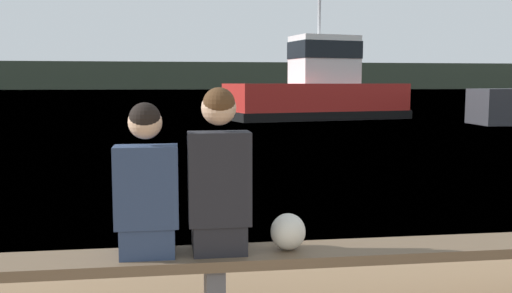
% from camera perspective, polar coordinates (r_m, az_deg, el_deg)
% --- Properties ---
extents(water_surface, '(240.00, 240.00, 0.00)m').
position_cam_1_polar(water_surface, '(125.19, -8.29, 5.55)').
color(water_surface, '#386084').
rests_on(water_surface, ground).
extents(far_shoreline, '(600.00, 12.00, 7.16)m').
position_cam_1_polar(far_shoreline, '(156.33, -8.31, 7.00)').
color(far_shoreline, '#384233').
rests_on(far_shoreline, ground).
extents(bench_main, '(7.01, 0.40, 0.47)m').
position_cam_1_polar(bench_main, '(3.77, -4.20, -11.75)').
color(bench_main, brown).
rests_on(bench_main, ground).
extents(person_left, '(0.39, 0.40, 0.97)m').
position_cam_1_polar(person_left, '(3.64, -10.87, -4.27)').
color(person_left, navy).
rests_on(person_left, bench_main).
extents(person_right, '(0.39, 0.40, 1.06)m').
position_cam_1_polar(person_right, '(3.64, -3.72, -3.35)').
color(person_right, black).
rests_on(person_right, bench_main).
extents(shopping_bag, '(0.23, 0.22, 0.24)m').
position_cam_1_polar(shopping_bag, '(3.77, 3.23, -8.51)').
color(shopping_bag, beige).
rests_on(shopping_bag, bench_main).
extents(tugboat_red, '(8.40, 4.79, 6.32)m').
position_cam_1_polar(tugboat_red, '(25.40, 6.21, 5.36)').
color(tugboat_red, red).
rests_on(tugboat_red, water_surface).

